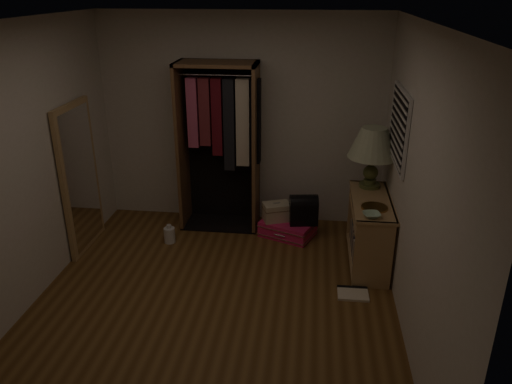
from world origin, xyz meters
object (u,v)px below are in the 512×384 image
at_px(train_case, 277,212).
at_px(table_lamp, 373,144).
at_px(open_wardrobe, 222,133).
at_px(pink_suitcase, 288,228).
at_px(floor_mirror, 80,178).
at_px(white_jug, 170,235).
at_px(black_bag, 303,209).
at_px(console_bookshelf, 369,228).

relative_size(train_case, table_lamp, 0.56).
relative_size(open_wardrobe, pink_suitcase, 2.73).
relative_size(floor_mirror, train_case, 4.46).
height_order(floor_mirror, train_case, floor_mirror).
bearing_deg(white_jug, train_case, 16.33).
xyz_separation_m(pink_suitcase, white_jug, (-1.39, -0.35, 0.00)).
distance_m(pink_suitcase, table_lamp, 1.48).
distance_m(table_lamp, white_jug, 2.59).
bearing_deg(black_bag, white_jug, -176.85).
height_order(console_bookshelf, train_case, console_bookshelf).
distance_m(pink_suitcase, white_jug, 1.44).
height_order(train_case, black_bag, black_bag).
height_order(pink_suitcase, white_jug, white_jug).
bearing_deg(black_bag, train_case, 163.95).
distance_m(pink_suitcase, train_case, 0.25).
height_order(open_wardrobe, floor_mirror, open_wardrobe).
bearing_deg(console_bookshelf, black_bag, 147.94).
height_order(open_wardrobe, table_lamp, open_wardrobe).
bearing_deg(black_bag, table_lamp, -17.99).
relative_size(console_bookshelf, pink_suitcase, 1.49).
height_order(train_case, white_jug, train_case).
relative_size(table_lamp, white_jug, 2.98).
bearing_deg(pink_suitcase, train_case, -164.26).
xyz_separation_m(console_bookshelf, train_case, (-1.05, 0.50, -0.09)).
xyz_separation_m(floor_mirror, black_bag, (2.51, 0.50, -0.47)).
bearing_deg(table_lamp, open_wardrobe, 167.30).
relative_size(console_bookshelf, table_lamp, 1.63).
xyz_separation_m(train_case, table_lamp, (1.06, -0.17, 0.95)).
bearing_deg(pink_suitcase, console_bookshelf, -5.79).
relative_size(train_case, white_jug, 1.66).
xyz_separation_m(console_bookshelf, floor_mirror, (-3.24, -0.04, 0.46)).
bearing_deg(open_wardrobe, floor_mirror, -152.76).
bearing_deg(console_bookshelf, train_case, 154.64).
distance_m(floor_mirror, pink_suitcase, 2.50).
bearing_deg(console_bookshelf, table_lamp, 89.25).
height_order(pink_suitcase, table_lamp, table_lamp).
xyz_separation_m(black_bag, table_lamp, (0.73, -0.12, 0.87)).
bearing_deg(console_bookshelf, floor_mirror, -179.22).
relative_size(floor_mirror, black_bag, 4.66).
xyz_separation_m(open_wardrobe, black_bag, (1.01, -0.27, -0.83)).
relative_size(black_bag, white_jug, 1.58).
bearing_deg(console_bookshelf, white_jug, 176.70).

